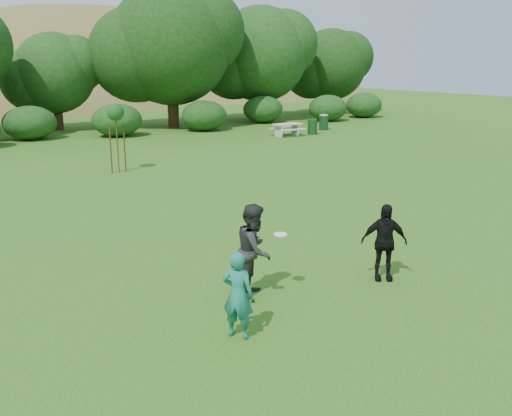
{
  "coord_description": "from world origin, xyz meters",
  "views": [
    {
      "loc": [
        -7.5,
        -8.1,
        4.62
      ],
      "look_at": [
        0.0,
        3.0,
        1.1
      ],
      "focal_mm": 40.0,
      "sensor_mm": 36.0,
      "label": 1
    }
  ],
  "objects": [
    {
      "name": "sapling",
      "position": [
        0.89,
        14.59,
        2.42
      ],
      "size": [
        0.7,
        0.7,
        2.85
      ],
      "color": "#402E19",
      "rests_on": "ground"
    },
    {
      "name": "picnic_table",
      "position": [
        13.78,
        19.94,
        0.52
      ],
      "size": [
        1.8,
        1.48,
        0.76
      ],
      "color": "beige",
      "rests_on": "ground"
    },
    {
      "name": "tree_row",
      "position": [
        3.23,
        28.68,
        4.87
      ],
      "size": [
        53.92,
        10.38,
        9.62
      ],
      "color": "#3A2616",
      "rests_on": "ground"
    },
    {
      "name": "frisbee",
      "position": [
        -1.07,
        0.56,
        1.24
      ],
      "size": [
        0.27,
        0.27,
        0.04
      ],
      "color": "white",
      "rests_on": "ground"
    },
    {
      "name": "trash_can_near",
      "position": [
        15.53,
        19.65,
        0.45
      ],
      "size": [
        0.6,
        0.6,
        0.9
      ],
      "primitive_type": "cylinder",
      "color": "#153C1A",
      "rests_on": "ground"
    },
    {
      "name": "player_black",
      "position": [
        1.22,
        -0.06,
        0.84
      ],
      "size": [
        1.04,
        0.9,
        1.67
      ],
      "primitive_type": "imported",
      "rotation": [
        0.0,
        0.0,
        -0.61
      ],
      "color": "black",
      "rests_on": "ground"
    },
    {
      "name": "player_teal",
      "position": [
        -2.77,
        -0.56,
        0.77
      ],
      "size": [
        0.62,
        0.67,
        1.53
      ],
      "primitive_type": "imported",
      "rotation": [
        0.0,
        0.0,
        2.17
      ],
      "color": "#186F63",
      "rests_on": "ground"
    },
    {
      "name": "trash_can_lidded",
      "position": [
        17.67,
        21.07,
        0.54
      ],
      "size": [
        0.6,
        0.6,
        1.05
      ],
      "color": "#14391E",
      "rests_on": "ground"
    },
    {
      "name": "ground",
      "position": [
        0.0,
        0.0,
        0.0
      ],
      "size": [
        120.0,
        120.0,
        0.0
      ],
      "primitive_type": "plane",
      "color": "#19470C",
      "rests_on": "ground"
    },
    {
      "name": "player_grey",
      "position": [
        -1.54,
        0.78,
        0.94
      ],
      "size": [
        1.16,
        1.15,
        1.89
      ],
      "primitive_type": "imported",
      "rotation": [
        0.0,
        0.0,
        0.74
      ],
      "color": "#252627",
      "rests_on": "ground"
    }
  ]
}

